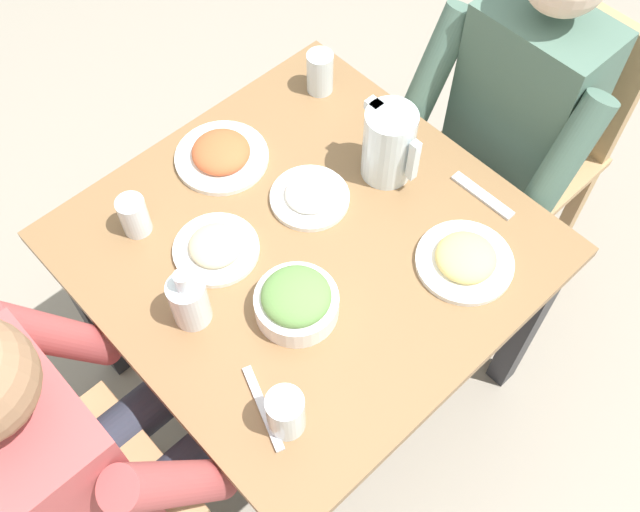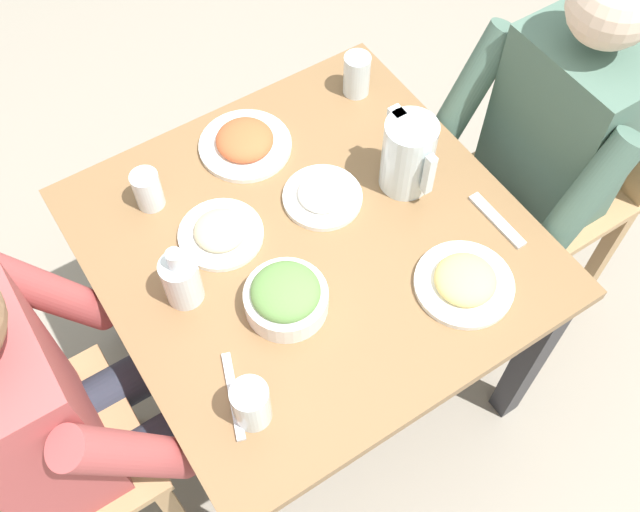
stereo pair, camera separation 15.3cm
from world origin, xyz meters
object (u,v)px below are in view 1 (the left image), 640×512
at_px(salad_bowl, 296,301).
at_px(water_glass_far_right, 320,72).
at_px(plate_rice_curry, 221,154).
at_px(plate_yoghurt, 310,196).
at_px(chair_far, 533,134).
at_px(oil_carafe, 190,302).
at_px(dining_table, 307,267).
at_px(diner_far, 497,136).
at_px(water_glass_by_pitcher, 286,413).
at_px(diner_near, 104,438).
at_px(plate_fries, 465,259).
at_px(water_glass_near_left, 134,216).
at_px(plate_beans, 216,247).
at_px(water_pitcher, 389,144).

xyz_separation_m(salad_bowl, water_glass_far_right, (-0.44, 0.48, 0.01)).
distance_m(plate_rice_curry, water_glass_far_right, 0.34).
xyz_separation_m(plate_yoghurt, water_glass_far_right, (-0.24, 0.26, 0.04)).
distance_m(chair_far, oil_carafe, 1.13).
height_order(dining_table, plate_rice_curry, plate_rice_curry).
relative_size(diner_far, oil_carafe, 7.26).
bearing_deg(water_glass_by_pitcher, dining_table, 132.38).
relative_size(diner_near, plate_yoghurt, 6.45).
distance_m(plate_fries, water_glass_by_pitcher, 0.53).
bearing_deg(salad_bowl, water_glass_by_pitcher, -46.77).
bearing_deg(water_glass_near_left, water_glass_far_right, 93.61).
height_order(plate_yoghurt, oil_carafe, oil_carafe).
bearing_deg(oil_carafe, plate_beans, 124.06).
distance_m(water_glass_near_left, oil_carafe, 0.27).
bearing_deg(water_glass_near_left, oil_carafe, -10.00).
bearing_deg(plate_yoghurt, diner_near, -79.19).
distance_m(diner_near, plate_rice_curry, 0.70).
relative_size(chair_far, water_glass_near_left, 9.15).
relative_size(chair_far, diner_far, 0.75).
relative_size(dining_table, plate_fries, 4.28).
distance_m(dining_table, chair_far, 0.80).
bearing_deg(diner_near, plate_rice_curry, 121.12).
relative_size(plate_fries, water_glass_near_left, 2.19).
bearing_deg(plate_beans, diner_near, -68.72).
relative_size(salad_bowl, oil_carafe, 1.08).
bearing_deg(diner_far, water_glass_near_left, -113.15).
distance_m(plate_beans, oil_carafe, 0.17).
bearing_deg(plate_rice_curry, water_glass_by_pitcher, -28.52).
bearing_deg(water_pitcher, diner_far, 73.60).
height_order(diner_near, plate_rice_curry, diner_near).
bearing_deg(water_pitcher, chair_far, 79.91).
bearing_deg(diner_far, plate_yoghurt, -106.98).
bearing_deg(plate_fries, water_glass_far_right, 167.62).
distance_m(water_pitcher, plate_yoghurt, 0.22).
relative_size(chair_far, diner_near, 0.75).
relative_size(plate_beans, water_glass_near_left, 1.95).
xyz_separation_m(chair_far, water_glass_by_pitcher, (0.21, -1.11, 0.25)).
distance_m(water_pitcher, plate_beans, 0.46).
bearing_deg(oil_carafe, plate_yoghurt, 98.19).
height_order(plate_rice_curry, plate_fries, plate_rice_curry).
xyz_separation_m(diner_near, oil_carafe, (-0.07, 0.29, 0.10)).
bearing_deg(water_glass_far_right, water_pitcher, -13.06).
height_order(water_pitcher, plate_rice_curry, water_pitcher).
bearing_deg(salad_bowl, dining_table, 131.20).
bearing_deg(salad_bowl, chair_far, 92.59).
height_order(water_glass_near_left, oil_carafe, oil_carafe).
bearing_deg(water_glass_far_right, diner_near, -68.24).
relative_size(dining_table, diner_far, 0.77).
bearing_deg(oil_carafe, chair_far, 84.85).
relative_size(diner_far, water_glass_near_left, 12.14).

